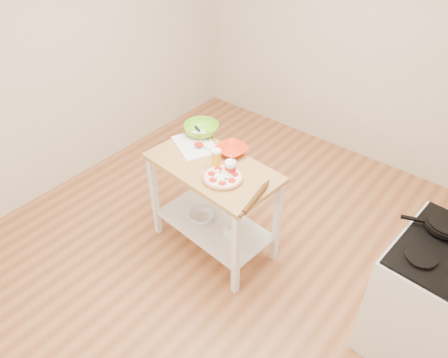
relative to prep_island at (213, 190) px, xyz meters
name	(u,v)px	position (x,y,z in m)	size (l,w,h in m)	color
room_shell	(222,125)	(0.14, -0.05, 0.71)	(4.04, 4.54, 2.74)	#A9693E
prep_island	(213,190)	(0.00, 0.00, 0.00)	(1.13, 0.68, 0.90)	#AF8547
gas_stove	(434,300)	(1.80, 0.21, -0.17)	(0.72, 0.83, 1.11)	silver
skillet	(444,225)	(1.66, 0.38, 0.33)	(0.39, 0.26, 0.03)	black
pizza	(223,177)	(0.17, -0.08, 0.27)	(0.32, 0.32, 0.05)	tan
cutting_board	(196,144)	(-0.30, 0.13, 0.26)	(0.49, 0.45, 0.04)	white
spatula	(202,148)	(-0.22, 0.11, 0.27)	(0.15, 0.07, 0.01)	#45C8CB
knife	(200,131)	(-0.40, 0.30, 0.27)	(0.26, 0.12, 0.01)	silver
orange_bowl	(232,150)	(0.01, 0.23, 0.29)	(0.25, 0.25, 0.06)	red
green_bowl	(201,129)	(-0.38, 0.30, 0.30)	(0.31, 0.31, 0.10)	#6DBF1F
beer_pint	(216,159)	(0.03, 0.01, 0.34)	(0.08, 0.08, 0.16)	gold
yogurt_tub	(230,167)	(0.17, 0.01, 0.31)	(0.09, 0.09, 0.19)	white
rolling_pin	(255,199)	(0.51, -0.13, 0.28)	(0.04, 0.04, 0.35)	#553113
shelf_glass_bowl	(202,216)	(-0.12, -0.02, -0.35)	(0.23, 0.23, 0.07)	silver
shelf_bin	(234,231)	(0.23, -0.01, -0.32)	(0.13, 0.13, 0.13)	white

